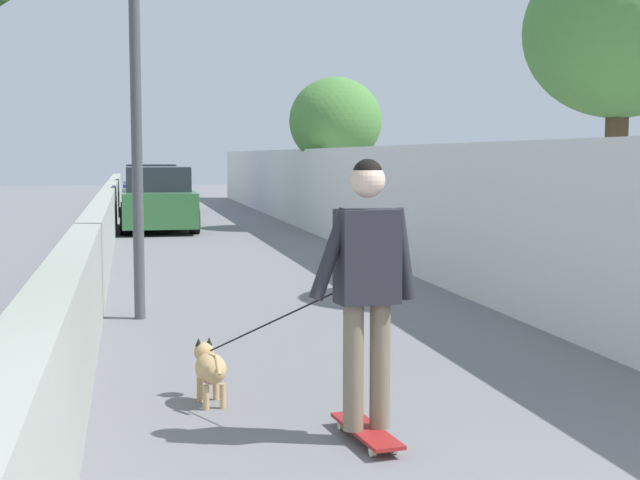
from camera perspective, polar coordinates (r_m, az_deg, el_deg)
ground_plane at (r=16.62m, az=-5.37°, el=-0.85°), size 80.00×80.00×0.00m
wall_left at (r=14.47m, az=-13.87°, el=0.19°), size 48.00×0.30×1.06m
fence_right at (r=15.07m, az=4.57°, el=2.27°), size 48.00×0.30×1.97m
tree_right_mid at (r=22.00m, az=0.99°, el=7.55°), size 2.27×2.27×3.72m
tree_right_far at (r=11.59m, az=18.60°, el=12.35°), size 2.31×2.31×4.33m
lamp_post at (r=10.06m, az=-11.74°, el=11.69°), size 0.36×0.36×4.27m
skateboard at (r=5.78m, az=2.98°, el=-12.09°), size 0.82×0.29×0.08m
person_skateboarder at (r=5.57m, az=3.03°, el=-2.09°), size 0.26×0.72×1.70m
dog at (r=6.61m, az=-7.02°, el=-8.04°), size 1.37×1.02×1.06m
car_near at (r=22.04m, az=-10.32°, el=2.48°), size 3.95×1.80×1.54m
car_far at (r=28.72m, az=-10.75°, el=3.13°), size 4.07×1.80×1.54m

